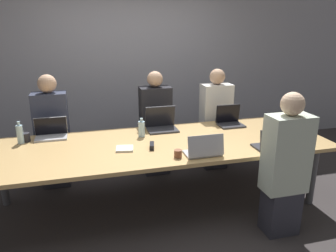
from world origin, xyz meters
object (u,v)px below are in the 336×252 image
at_px(laptop_far_right, 229,119).
at_px(person_far_right, 215,121).
at_px(laptop_near_right, 273,143).
at_px(cup_near_midright, 178,154).
at_px(cup_near_right, 289,139).
at_px(laptop_near_midright, 204,149).
at_px(stapler, 152,146).
at_px(cup_far_center, 141,128).
at_px(person_far_left, 53,134).
at_px(bottle_far_center, 142,129).
at_px(laptop_far_center, 161,123).
at_px(person_near_right, 285,168).
at_px(laptop_far_left, 51,132).
at_px(cup_far_left, 26,137).
at_px(person_far_center, 156,125).
at_px(bottle_far_left, 20,134).

relative_size(laptop_far_right, person_far_right, 0.23).
bearing_deg(laptop_near_right, cup_near_midright, -2.26).
xyz_separation_m(cup_near_right, laptop_near_midright, (-0.99, -0.07, 0.02)).
bearing_deg(stapler, laptop_far_right, 38.12).
distance_m(cup_far_center, laptop_near_right, 1.50).
xyz_separation_m(laptop_near_right, person_far_left, (-2.23, 1.25, -0.12)).
relative_size(bottle_far_center, laptop_near_right, 0.59).
xyz_separation_m(laptop_far_center, person_far_left, (-1.28, 0.33, -0.13)).
bearing_deg(laptop_near_right, person_near_right, 78.05).
distance_m(laptop_near_right, cup_near_right, 0.26).
relative_size(laptop_far_left, person_far_left, 0.25).
bearing_deg(bottle_far_center, laptop_near_midright, -56.20).
bearing_deg(cup_far_center, person_far_left, 160.80).
bearing_deg(laptop_far_right, cup_far_left, 179.87).
height_order(person_far_center, bottle_far_center, person_far_center).
height_order(laptop_near_right, cup_far_left, laptop_near_right).
xyz_separation_m(laptop_far_left, person_far_left, (-0.01, 0.30, -0.12)).
bearing_deg(cup_far_left, person_near_right, -26.77).
height_order(laptop_near_midright, laptop_far_left, same).
distance_m(cup_far_center, bottle_far_center, 0.18).
bearing_deg(person_far_left, cup_near_midright, -44.73).
relative_size(person_far_right, laptop_far_left, 3.98).
bearing_deg(cup_near_right, person_far_left, 154.73).
relative_size(bottle_far_center, cup_near_midright, 2.85).
height_order(person_far_right, bottle_far_left, person_far_right).
height_order(cup_near_midright, person_far_left, person_far_left).
distance_m(laptop_far_right, person_near_right, 1.21).
height_order(laptop_far_right, person_near_right, person_near_right).
bearing_deg(cup_near_right, laptop_near_midright, -175.75).
bearing_deg(cup_far_left, laptop_far_right, -0.13).
bearing_deg(person_near_right, stapler, -30.95).
distance_m(cup_far_center, bottle_far_left, 1.32).
bearing_deg(person_far_center, cup_far_center, -123.95).
bearing_deg(person_near_right, cup_near_midright, -21.65).
bearing_deg(person_far_right, laptop_far_right, -86.52).
bearing_deg(laptop_far_center, cup_near_right, -34.94).
distance_m(laptop_far_center, person_far_left, 1.33).
relative_size(laptop_near_midright, bottle_far_left, 1.48).
distance_m(laptop_far_center, person_near_right, 1.53).
height_order(cup_far_center, bottle_far_center, bottle_far_center).
relative_size(laptop_far_right, person_far_left, 0.23).
bearing_deg(person_near_right, person_far_left, -36.29).
xyz_separation_m(laptop_near_right, person_near_right, (-0.07, -0.33, -0.12)).
relative_size(person_far_center, cup_near_midright, 18.43).
bearing_deg(bottle_far_left, cup_near_midright, -27.99).
relative_size(laptop_far_left, cup_far_left, 3.57).
bearing_deg(person_far_right, person_far_left, -179.87).
relative_size(laptop_far_left, bottle_far_left, 1.44).
xyz_separation_m(person_far_right, laptop_near_right, (0.10, -1.26, 0.13)).
height_order(person_near_right, bottle_far_left, person_near_right).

